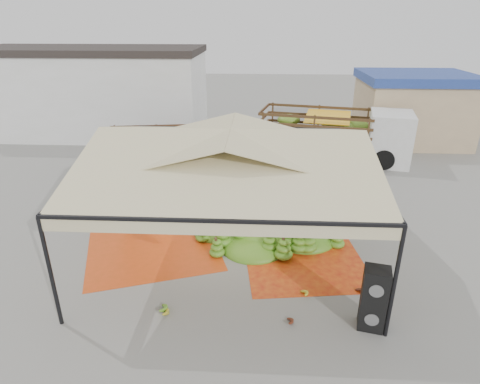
# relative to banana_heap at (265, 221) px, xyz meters

# --- Properties ---
(ground) EXTENTS (90.00, 90.00, 0.00)m
(ground) POSITION_rel_banana_heap_xyz_m (-1.12, -0.69, -0.56)
(ground) COLOR slate
(ground) RESTS_ON ground
(canopy_tent) EXTENTS (8.10, 8.10, 4.00)m
(canopy_tent) POSITION_rel_banana_heap_xyz_m (-1.12, -0.69, 2.74)
(canopy_tent) COLOR black
(canopy_tent) RESTS_ON ground
(building_white) EXTENTS (14.30, 6.30, 5.40)m
(building_white) POSITION_rel_banana_heap_xyz_m (-11.12, 13.31, 2.15)
(building_white) COLOR silver
(building_white) RESTS_ON ground
(building_tan) EXTENTS (6.30, 5.30, 4.10)m
(building_tan) POSITION_rel_banana_heap_xyz_m (8.88, 12.31, 1.51)
(building_tan) COLOR tan
(building_tan) RESTS_ON ground
(tarp_left) EXTENTS (5.22, 5.10, 0.01)m
(tarp_left) POSITION_rel_banana_heap_xyz_m (-3.74, -0.99, -0.56)
(tarp_left) COLOR #D14113
(tarp_left) RESTS_ON ground
(tarp_right) EXTENTS (4.09, 4.25, 0.01)m
(tarp_right) POSITION_rel_banana_heap_xyz_m (1.21, -1.39, -0.56)
(tarp_right) COLOR #D25F13
(tarp_right) RESTS_ON ground
(banana_heap) EXTENTS (6.23, 5.59, 1.12)m
(banana_heap) POSITION_rel_banana_heap_xyz_m (0.00, 0.00, 0.00)
(banana_heap) COLOR #3D831B
(banana_heap) RESTS_ON ground
(hand_yellow_a) EXTENTS (0.51, 0.46, 0.19)m
(hand_yellow_a) POSITION_rel_banana_heap_xyz_m (1.01, -3.28, -0.46)
(hand_yellow_a) COLOR gold
(hand_yellow_a) RESTS_ON ground
(hand_yellow_b) EXTENTS (0.51, 0.45, 0.21)m
(hand_yellow_b) POSITION_rel_banana_heap_xyz_m (-2.67, -4.23, -0.46)
(hand_yellow_b) COLOR gold
(hand_yellow_b) RESTS_ON ground
(hand_red_a) EXTENTS (0.42, 0.35, 0.18)m
(hand_red_a) POSITION_rel_banana_heap_xyz_m (0.54, -4.39, -0.47)
(hand_red_a) COLOR #603016
(hand_red_a) RESTS_ON ground
(hand_red_b) EXTENTS (0.50, 0.48, 0.18)m
(hand_red_b) POSITION_rel_banana_heap_xyz_m (2.58, -3.10, -0.47)
(hand_red_b) COLOR #592214
(hand_red_b) RESTS_ON ground
(hand_green) EXTENTS (0.53, 0.44, 0.23)m
(hand_green) POSITION_rel_banana_heap_xyz_m (-2.76, -4.09, -0.45)
(hand_green) COLOR #3A811B
(hand_green) RESTS_ON ground
(hanging_bunches) EXTENTS (4.74, 0.24, 0.20)m
(hanging_bunches) POSITION_rel_banana_heap_xyz_m (-1.14, -1.88, 2.06)
(hanging_bunches) COLOR #406E16
(hanging_bunches) RESTS_ON ground
(speaker_stack) EXTENTS (0.71, 0.65, 1.68)m
(speaker_stack) POSITION_rel_banana_heap_xyz_m (2.58, -4.39, 0.28)
(speaker_stack) COLOR black
(speaker_stack) RESTS_ON ground
(banana_leaves) EXTENTS (0.96, 1.36, 3.70)m
(banana_leaves) POSITION_rel_banana_heap_xyz_m (-4.82, -0.32, -0.56)
(banana_leaves) COLOR #34671B
(banana_leaves) RESTS_ON ground
(vendor) EXTENTS (0.62, 0.47, 1.53)m
(vendor) POSITION_rel_banana_heap_xyz_m (0.32, 4.62, 0.20)
(vendor) COLOR gray
(vendor) RESTS_ON ground
(truck_left) EXTENTS (6.37, 3.02, 2.10)m
(truck_left) POSITION_rel_banana_heap_xyz_m (-4.39, 6.65, 0.73)
(truck_left) COLOR #472617
(truck_left) RESTS_ON ground
(truck_right) EXTENTS (8.08, 4.21, 2.64)m
(truck_right) POSITION_rel_banana_heap_xyz_m (4.01, 8.67, 1.07)
(truck_right) COLOR #523C1B
(truck_right) RESTS_ON ground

